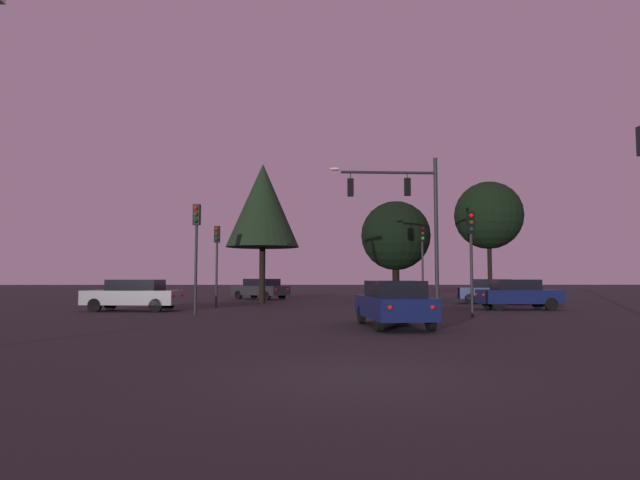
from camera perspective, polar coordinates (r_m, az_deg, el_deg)
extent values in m
plane|color=#262326|center=(33.42, 0.27, -6.77)|extent=(168.00, 168.00, 0.00)
cylinder|color=#232326|center=(27.91, 12.24, 0.72)|extent=(0.20, 0.20, 7.74)
cylinder|color=#232326|center=(27.78, 7.27, 7.11)|extent=(4.86, 0.33, 0.14)
ellipsoid|color=#F4EACC|center=(27.44, 1.60, 7.54)|extent=(0.56, 0.28, 0.16)
cylinder|color=#232326|center=(27.95, 9.25, 6.77)|extent=(0.05, 0.05, 0.28)
cube|color=black|center=(27.84, 9.26, 5.58)|extent=(0.31, 0.25, 0.90)
sphere|color=red|center=(28.02, 9.19, 6.10)|extent=(0.18, 0.18, 0.18)
sphere|color=#56380C|center=(27.98, 9.20, 5.53)|extent=(0.18, 0.18, 0.18)
sphere|color=#0C4219|center=(27.93, 9.20, 4.97)|extent=(0.18, 0.18, 0.18)
cylinder|color=#232326|center=(27.46, 3.25, 6.86)|extent=(0.05, 0.05, 0.33)
cube|color=black|center=(27.35, 3.26, 5.59)|extent=(0.31, 0.25, 0.90)
sphere|color=red|center=(27.53, 3.22, 6.12)|extent=(0.18, 0.18, 0.18)
sphere|color=#56380C|center=(27.49, 3.22, 5.54)|extent=(0.18, 0.18, 0.18)
sphere|color=#0C4219|center=(27.44, 3.23, 4.97)|extent=(0.18, 0.18, 0.18)
cylinder|color=#232326|center=(29.70, -10.92, -3.66)|extent=(0.12, 0.12, 3.52)
cube|color=black|center=(29.79, -10.87, 0.60)|extent=(0.30, 0.24, 0.90)
sphere|color=red|center=(29.68, -10.91, 1.16)|extent=(0.18, 0.18, 0.18)
sphere|color=#56380C|center=(29.66, -10.91, 0.62)|extent=(0.18, 0.18, 0.18)
sphere|color=#0C4219|center=(29.64, -10.92, 0.08)|extent=(0.18, 0.18, 0.18)
cylinder|color=#232326|center=(32.05, 10.84, -3.48)|extent=(0.12, 0.12, 3.74)
cube|color=black|center=(32.15, 10.78, 0.66)|extent=(0.32, 0.26, 0.90)
sphere|color=#4C0A0A|center=(32.04, 10.85, 1.18)|extent=(0.18, 0.18, 0.18)
sphere|color=#56380C|center=(32.02, 10.85, 0.68)|extent=(0.18, 0.18, 0.18)
sphere|color=#1EE04C|center=(32.00, 10.86, 0.18)|extent=(0.18, 0.18, 0.18)
cylinder|color=#232326|center=(22.80, 15.80, -3.63)|extent=(0.12, 0.12, 3.42)
cube|color=black|center=(22.91, 15.69, 1.78)|extent=(0.31, 0.25, 0.90)
sphere|color=red|center=(22.80, 15.77, 2.51)|extent=(0.18, 0.18, 0.18)
sphere|color=#56380C|center=(22.77, 15.78, 1.81)|extent=(0.18, 0.18, 0.18)
sphere|color=#0C4219|center=(22.75, 15.80, 1.11)|extent=(0.18, 0.18, 0.18)
cylinder|color=#232326|center=(23.76, -13.04, -3.12)|extent=(0.12, 0.12, 3.89)
cube|color=black|center=(23.91, -12.95, 2.63)|extent=(0.32, 0.26, 0.90)
sphere|color=red|center=(23.81, -13.03, 3.34)|extent=(0.18, 0.18, 0.18)
sphere|color=#56380C|center=(23.78, -13.04, 2.67)|extent=(0.18, 0.18, 0.18)
sphere|color=#0C4219|center=(23.75, -13.05, 2.00)|extent=(0.18, 0.18, 0.18)
cube|color=#0F1947|center=(17.92, 7.79, -7.05)|extent=(2.18, 4.43, 0.68)
cube|color=black|center=(17.75, 7.89, -5.14)|extent=(1.75, 2.45, 0.52)
cylinder|color=black|center=(19.15, 4.42, -7.89)|extent=(0.26, 0.66, 0.64)
cylinder|color=black|center=(19.51, 9.09, -7.78)|extent=(0.26, 0.66, 0.64)
cylinder|color=black|center=(16.38, 6.27, -8.55)|extent=(0.26, 0.66, 0.64)
cylinder|color=black|center=(16.80, 11.66, -8.38)|extent=(0.26, 0.66, 0.64)
sphere|color=red|center=(15.67, 7.46, -7.13)|extent=(0.14, 0.14, 0.14)
sphere|color=red|center=(16.01, 11.87, -7.02)|extent=(0.14, 0.14, 0.14)
cube|color=#0F1947|center=(29.10, 20.33, -5.64)|extent=(3.93, 1.73, 0.68)
cube|color=black|center=(29.03, 20.02, -4.47)|extent=(2.12, 1.49, 0.52)
cylinder|color=black|center=(30.31, 22.11, -6.17)|extent=(0.64, 0.20, 0.64)
cylinder|color=black|center=(28.91, 23.31, -6.25)|extent=(0.64, 0.20, 0.64)
cylinder|color=black|center=(29.40, 17.43, -6.35)|extent=(0.64, 0.20, 0.64)
cylinder|color=black|center=(27.95, 18.43, -6.46)|extent=(0.64, 0.20, 0.64)
sphere|color=red|center=(29.02, 16.24, -5.54)|extent=(0.14, 0.14, 0.14)
sphere|color=red|center=(27.87, 16.98, -5.60)|extent=(0.14, 0.14, 0.14)
cube|color=gray|center=(27.68, -19.27, -5.77)|extent=(4.60, 2.19, 0.68)
cube|color=black|center=(27.60, -18.96, -4.53)|extent=(2.53, 1.76, 0.52)
cylinder|color=black|center=(27.57, -22.79, -6.40)|extent=(0.65, 0.25, 0.64)
cylinder|color=black|center=(29.03, -21.35, -6.30)|extent=(0.65, 0.25, 0.64)
cylinder|color=black|center=(26.39, -17.02, -6.65)|extent=(0.65, 0.25, 0.64)
cylinder|color=black|center=(27.91, -15.84, -6.52)|extent=(0.65, 0.25, 0.64)
sphere|color=red|center=(26.28, -15.29, -5.74)|extent=(0.14, 0.14, 0.14)
sphere|color=red|center=(27.49, -14.42, -5.67)|extent=(0.14, 0.14, 0.14)
cube|color=#232328|center=(40.34, -6.37, -5.33)|extent=(4.53, 4.09, 0.68)
cube|color=black|center=(40.22, -6.20, -4.48)|extent=(2.81, 2.68, 0.52)
cylinder|color=black|center=(40.72, -8.64, -5.78)|extent=(0.63, 0.55, 0.64)
cylinder|color=black|center=(41.92, -7.01, -5.74)|extent=(0.63, 0.55, 0.64)
cylinder|color=black|center=(38.78, -5.68, -5.90)|extent=(0.63, 0.55, 0.64)
cylinder|color=black|center=(40.03, -4.07, -5.84)|extent=(0.63, 0.55, 0.64)
sphere|color=red|center=(38.41, -4.68, -5.26)|extent=(0.14, 0.14, 0.14)
sphere|color=red|center=(39.40, -3.42, -5.24)|extent=(0.14, 0.14, 0.14)
cube|color=#0F1947|center=(34.85, 18.00, -5.38)|extent=(4.68, 3.06, 0.68)
cube|color=black|center=(34.84, 17.73, -4.40)|extent=(2.71, 2.22, 0.52)
cylinder|color=black|center=(35.75, 20.28, -5.83)|extent=(0.67, 0.38, 0.64)
cylinder|color=black|center=(34.11, 20.46, -5.93)|extent=(0.67, 0.38, 0.64)
cylinder|color=black|center=(35.68, 15.67, -5.94)|extent=(0.67, 0.38, 0.64)
cylinder|color=black|center=(34.04, 15.63, -6.04)|extent=(0.67, 0.38, 0.64)
sphere|color=red|center=(35.51, 14.45, -5.26)|extent=(0.14, 0.14, 0.14)
sphere|color=red|center=(34.22, 14.37, -5.31)|extent=(0.14, 0.14, 0.14)
cylinder|color=black|center=(46.98, 7.87, -3.70)|extent=(0.31, 0.31, 3.66)
cone|color=black|center=(47.13, 7.83, 0.66)|extent=(3.53, 3.53, 3.51)
cylinder|color=black|center=(40.85, 8.08, -4.16)|extent=(0.50, 0.50, 2.95)
sphere|color=black|center=(40.97, 8.03, 0.46)|extent=(5.22, 5.22, 5.22)
cylinder|color=black|center=(40.07, 17.58, -3.00)|extent=(0.31, 0.31, 4.37)
sphere|color=black|center=(40.31, 17.46, 2.51)|extent=(4.84, 4.84, 4.84)
cylinder|color=black|center=(33.02, -6.15, -3.77)|extent=(0.37, 0.37, 3.47)
cone|color=black|center=(33.31, -6.09, 3.69)|extent=(4.48, 4.48, 5.18)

